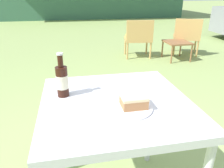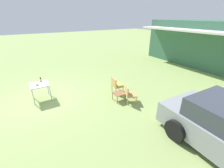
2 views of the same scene
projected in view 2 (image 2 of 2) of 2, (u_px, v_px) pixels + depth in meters
name	position (u px, v px, depth m)	size (l,w,h in m)	color
ground_plane	(43.00, 99.00, 6.82)	(60.00, 60.00, 0.00)	#8CA35B
cabin_building	(214.00, 44.00, 10.89)	(9.23, 5.01, 3.16)	#38664C
wicker_chair_cushioned	(116.00, 84.00, 7.25)	(0.58, 0.51, 0.76)	tan
wicker_chair_plain	(129.00, 93.00, 6.43)	(0.66, 0.62, 0.76)	tan
garden_side_table	(119.00, 94.00, 6.61)	(0.45, 0.49, 0.37)	brown
patio_table	(40.00, 86.00, 6.54)	(0.76, 0.76, 0.75)	silver
cake_on_plate	(37.00, 85.00, 6.41)	(0.24, 0.24, 0.07)	white
cola_bottle_near	(41.00, 80.00, 6.73)	(0.06, 0.06, 0.24)	black
fork	(37.00, 84.00, 6.49)	(0.17, 0.01, 0.01)	silver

